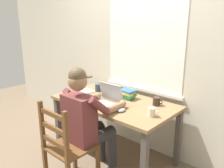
% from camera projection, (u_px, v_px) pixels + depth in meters
% --- Properties ---
extents(ground_plane, '(8.00, 8.00, 0.00)m').
position_uv_depth(ground_plane, '(114.00, 155.00, 2.99)').
color(ground_plane, brown).
extents(back_wall, '(6.00, 0.08, 2.60)m').
position_uv_depth(back_wall, '(139.00, 50.00, 2.98)').
color(back_wall, beige).
rests_on(back_wall, ground).
extents(desk, '(1.46, 0.78, 0.74)m').
position_uv_depth(desk, '(114.00, 108.00, 2.82)').
color(desk, olive).
rests_on(desk, ground).
extents(seated_person, '(0.50, 0.60, 1.24)m').
position_uv_depth(seated_person, '(87.00, 118.00, 2.46)').
color(seated_person, brown).
rests_on(seated_person, ground).
extents(wooden_chair, '(0.42, 0.42, 0.94)m').
position_uv_depth(wooden_chair, '(66.00, 148.00, 2.32)').
color(wooden_chair, brown).
rests_on(wooden_chair, ground).
extents(laptop, '(0.33, 0.29, 0.23)m').
position_uv_depth(laptop, '(106.00, 100.00, 2.67)').
color(laptop, '#ADAFB2').
rests_on(laptop, desk).
extents(computer_mouse, '(0.06, 0.10, 0.03)m').
position_uv_depth(computer_mouse, '(122.00, 110.00, 2.46)').
color(computer_mouse, '#ADAFB2').
rests_on(computer_mouse, desk).
extents(coffee_mug_white, '(0.11, 0.08, 0.09)m').
position_uv_depth(coffee_mug_white, '(152.00, 112.00, 2.34)').
color(coffee_mug_white, beige).
rests_on(coffee_mug_white, desk).
extents(coffee_mug_dark, '(0.12, 0.08, 0.10)m').
position_uv_depth(coffee_mug_dark, '(98.00, 88.00, 3.15)').
color(coffee_mug_dark, '#2D384C').
rests_on(coffee_mug_dark, desk).
extents(coffee_mug_spare, '(0.12, 0.08, 0.09)m').
position_uv_depth(coffee_mug_spare, '(157.00, 101.00, 2.63)').
color(coffee_mug_spare, '#38281E').
rests_on(coffee_mug_spare, desk).
extents(book_stack_main, '(0.20, 0.18, 0.11)m').
position_uv_depth(book_stack_main, '(127.00, 94.00, 2.86)').
color(book_stack_main, '#38844C').
rests_on(book_stack_main, desk).
extents(paper_pile_near_laptop, '(0.21, 0.17, 0.02)m').
position_uv_depth(paper_pile_near_laptop, '(87.00, 91.00, 3.14)').
color(paper_pile_near_laptop, silver).
rests_on(paper_pile_near_laptop, desk).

